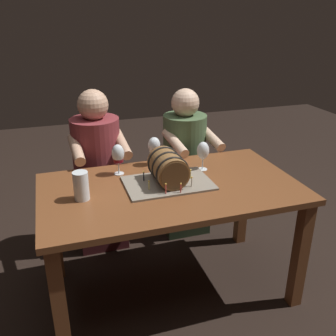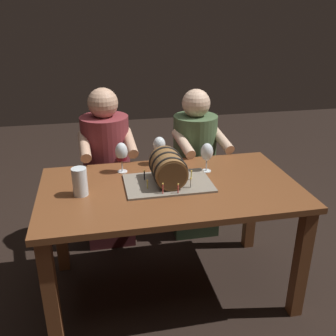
% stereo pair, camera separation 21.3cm
% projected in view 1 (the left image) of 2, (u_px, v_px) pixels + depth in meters
% --- Properties ---
extents(ground_plane, '(8.00, 8.00, 0.00)m').
position_uv_depth(ground_plane, '(170.00, 287.00, 2.43)').
color(ground_plane, black).
extents(dining_table, '(1.47, 0.82, 0.73)m').
position_uv_depth(dining_table, '(171.00, 202.00, 2.19)').
color(dining_table, brown).
rests_on(dining_table, ground).
extents(barrel_cake, '(0.49, 0.33, 0.20)m').
position_uv_depth(barrel_cake, '(168.00, 170.00, 2.14)').
color(barrel_cake, gray).
rests_on(barrel_cake, dining_table).
extents(wine_glass_red, '(0.08, 0.08, 0.19)m').
position_uv_depth(wine_glass_red, '(118.00, 155.00, 2.26)').
color(wine_glass_red, white).
rests_on(wine_glass_red, dining_table).
extents(wine_glass_empty, '(0.08, 0.08, 0.18)m').
position_uv_depth(wine_glass_empty, '(203.00, 151.00, 2.32)').
color(wine_glass_empty, white).
rests_on(wine_glass_empty, dining_table).
extents(wine_glass_white, '(0.08, 0.08, 0.18)m').
position_uv_depth(wine_glass_white, '(154.00, 146.00, 2.40)').
color(wine_glass_white, white).
rests_on(wine_glass_white, dining_table).
extents(beer_pint, '(0.08, 0.08, 0.16)m').
position_uv_depth(beer_pint, '(81.00, 187.00, 1.97)').
color(beer_pint, white).
rests_on(beer_pint, dining_table).
extents(person_seated_left, '(0.39, 0.48, 1.17)m').
position_uv_depth(person_seated_left, '(99.00, 177.00, 2.71)').
color(person_seated_left, '#4C1B1E').
rests_on(person_seated_left, ground).
extents(person_seated_right, '(0.40, 0.49, 1.14)m').
position_uv_depth(person_seated_right, '(184.00, 169.00, 2.91)').
color(person_seated_right, '#2A3A24').
rests_on(person_seated_right, ground).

